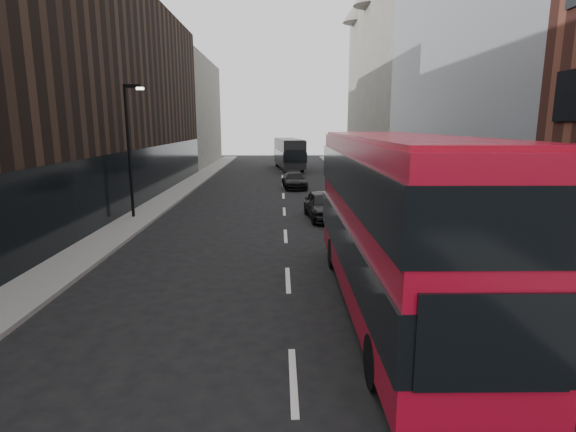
{
  "coord_description": "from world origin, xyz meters",
  "views": [
    {
      "loc": [
        -0.26,
        -6.27,
        5.11
      ],
      "look_at": [
        -0.02,
        6.47,
        2.5
      ],
      "focal_mm": 28.0,
      "sensor_mm": 36.0,
      "label": 1
    }
  ],
  "objects_px": {
    "grey_bus": "(289,153)",
    "car_b": "(341,194)",
    "street_lamp": "(130,142)",
    "red_bus": "(395,216)",
    "car_c": "(294,180)",
    "car_a": "(324,205)"
  },
  "relations": [
    {
      "from": "car_c",
      "to": "street_lamp",
      "type": "bearing_deg",
      "value": -131.83
    },
    {
      "from": "car_a",
      "to": "red_bus",
      "type": "bearing_deg",
      "value": -91.92
    },
    {
      "from": "street_lamp",
      "to": "car_c",
      "type": "bearing_deg",
      "value": 52.75
    },
    {
      "from": "red_bus",
      "to": "car_b",
      "type": "xyz_separation_m",
      "value": [
        0.89,
        17.34,
        -2.07
      ]
    },
    {
      "from": "street_lamp",
      "to": "grey_bus",
      "type": "xyz_separation_m",
      "value": [
        9.03,
        28.18,
        -2.33
      ]
    },
    {
      "from": "grey_bus",
      "to": "car_b",
      "type": "xyz_separation_m",
      "value": [
        2.92,
        -23.32,
        -1.24
      ]
    },
    {
      "from": "red_bus",
      "to": "car_a",
      "type": "bearing_deg",
      "value": 93.66
    },
    {
      "from": "red_bus",
      "to": "car_a",
      "type": "distance_m",
      "value": 12.58
    },
    {
      "from": "red_bus",
      "to": "car_b",
      "type": "height_order",
      "value": "red_bus"
    },
    {
      "from": "grey_bus",
      "to": "car_c",
      "type": "xyz_separation_m",
      "value": [
        0.1,
        -16.17,
        -1.21
      ]
    },
    {
      "from": "red_bus",
      "to": "grey_bus",
      "type": "distance_m",
      "value": 40.72
    },
    {
      "from": "red_bus",
      "to": "car_c",
      "type": "relative_size",
      "value": 2.71
    },
    {
      "from": "car_a",
      "to": "car_b",
      "type": "height_order",
      "value": "car_a"
    },
    {
      "from": "grey_bus",
      "to": "car_b",
      "type": "relative_size",
      "value": 2.92
    },
    {
      "from": "grey_bus",
      "to": "car_b",
      "type": "distance_m",
      "value": 23.54
    },
    {
      "from": "street_lamp",
      "to": "car_b",
      "type": "bearing_deg",
      "value": 22.12
    },
    {
      "from": "street_lamp",
      "to": "car_a",
      "type": "xyz_separation_m",
      "value": [
        10.37,
        -0.06,
        -3.42
      ]
    },
    {
      "from": "street_lamp",
      "to": "grey_bus",
      "type": "distance_m",
      "value": 29.69
    },
    {
      "from": "car_b",
      "to": "car_c",
      "type": "bearing_deg",
      "value": 111.33
    },
    {
      "from": "street_lamp",
      "to": "grey_bus",
      "type": "bearing_deg",
      "value": 72.23
    },
    {
      "from": "car_b",
      "to": "car_c",
      "type": "xyz_separation_m",
      "value": [
        -2.82,
        7.16,
        0.03
      ]
    },
    {
      "from": "car_b",
      "to": "car_c",
      "type": "distance_m",
      "value": 7.69
    }
  ]
}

